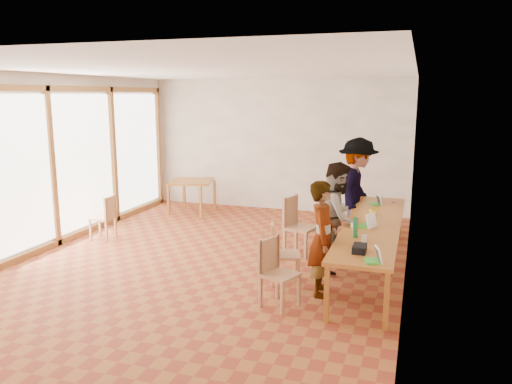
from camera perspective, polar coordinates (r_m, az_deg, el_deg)
ground at (r=8.13m, az=-5.28°, el=-7.95°), size 8.00×8.00×0.00m
wall_back at (r=11.52m, az=2.49°, el=5.37°), size 6.00×0.10×3.00m
wall_front at (r=4.48m, az=-26.37°, el=-4.93°), size 6.00×0.10×3.00m
wall_right at (r=7.14m, az=17.21°, el=1.35°), size 0.10×8.00×3.00m
window_wall at (r=9.35m, az=-22.39°, el=3.21°), size 0.10×8.00×3.00m
ceiling at (r=7.70m, az=-5.69°, el=13.82°), size 6.00×8.00×0.04m
communal_table at (r=7.70m, az=13.20°, el=-3.84°), size 0.80×4.00×0.75m
side_table at (r=11.32m, az=-7.36°, el=0.94°), size 0.90×0.90×0.75m
chair_near at (r=6.38m, az=2.08°, el=-8.26°), size 0.53×0.53×0.46m
chair_mid at (r=7.07m, az=2.61°, el=-6.25°), size 0.51×0.51×0.47m
chair_far at (r=8.34m, az=4.52°, el=-3.11°), size 0.56×0.56×0.53m
chair_empty at (r=9.80m, az=9.21°, el=-0.95°), size 0.60×0.60×0.54m
chair_spare at (r=9.64m, az=-16.74°, el=-2.27°), size 0.41×0.41×0.43m
person_near at (r=6.69m, az=7.62°, el=-5.27°), size 0.43×0.60×1.55m
person_mid at (r=7.64m, az=9.38°, el=-2.81°), size 0.71×0.87×1.66m
person_far at (r=9.15m, az=11.49°, el=0.17°), size 0.77×1.26×1.90m
laptop_near at (r=5.94m, az=13.45°, el=-7.33°), size 0.24×0.25×0.18m
laptop_mid at (r=7.43m, az=12.73°, el=-3.52°), size 0.30×0.31×0.21m
laptop_far at (r=8.99m, az=13.63°, el=-1.09°), size 0.25×0.26×0.18m
yellow_mug at (r=8.22m, az=13.23°, el=-2.18°), size 0.14×0.14×0.10m
green_bottle at (r=6.84m, az=11.31°, el=-4.02°), size 0.07×0.07×0.28m
clear_glass at (r=6.71m, az=12.26°, el=-5.19°), size 0.07×0.07×0.09m
condiment_cup at (r=7.40m, az=11.07°, el=-3.73°), size 0.08×0.08×0.06m
pink_phone at (r=9.28m, az=15.45°, el=-1.06°), size 0.05×0.10×0.01m
black_pouch at (r=6.26m, az=11.76°, el=-6.35°), size 0.16×0.26×0.09m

